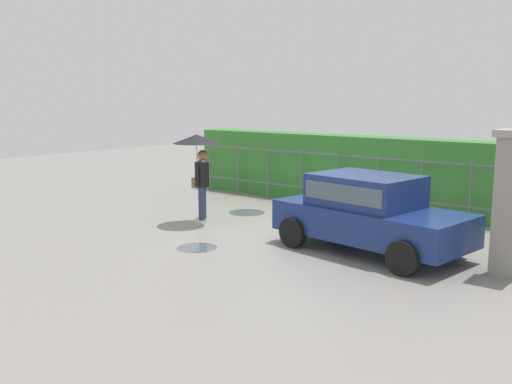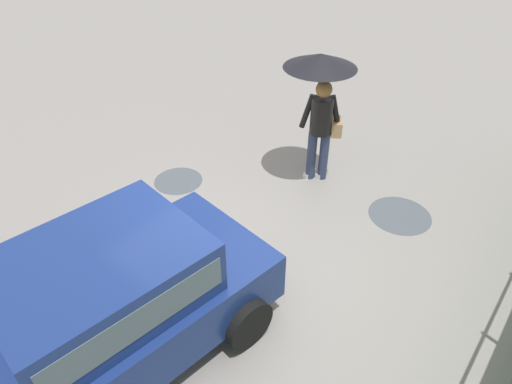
% 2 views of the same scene
% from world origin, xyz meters
% --- Properties ---
extents(ground_plane, '(40.00, 40.00, 0.00)m').
position_xyz_m(ground_plane, '(0.00, 0.00, 0.00)').
color(ground_plane, gray).
extents(car, '(3.90, 2.25, 1.48)m').
position_xyz_m(car, '(1.89, -0.27, 0.80)').
color(car, navy).
rests_on(car, ground).
extents(pedestrian, '(1.10, 1.10, 2.09)m').
position_xyz_m(pedestrian, '(-2.41, -0.52, 1.61)').
color(pedestrian, '#2D3856').
rests_on(pedestrian, ground).
extents(puddle_near, '(0.81, 0.81, 0.00)m').
position_xyz_m(puddle_near, '(-0.84, -2.18, 0.00)').
color(puddle_near, '#4C545B').
rests_on(puddle_near, ground).
extents(puddle_far, '(0.94, 0.94, 0.00)m').
position_xyz_m(puddle_far, '(-2.32, 1.10, 0.00)').
color(puddle_far, '#4C545B').
rests_on(puddle_far, ground).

